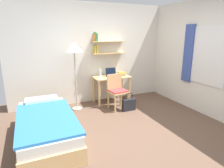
# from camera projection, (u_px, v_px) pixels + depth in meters

# --- Properties ---
(ground_plane) EXTENTS (5.28, 5.28, 0.00)m
(ground_plane) POSITION_uv_depth(u_px,v_px,m) (130.00, 132.00, 3.69)
(ground_plane) COLOR brown
(wall_back) EXTENTS (4.40, 0.27, 2.60)m
(wall_back) POSITION_uv_depth(u_px,v_px,m) (94.00, 54.00, 5.14)
(wall_back) COLOR silver
(wall_back) RESTS_ON ground_plane
(wall_right) EXTENTS (0.10, 4.40, 2.60)m
(wall_right) POSITION_uv_depth(u_px,v_px,m) (213.00, 59.00, 4.16)
(wall_right) COLOR silver
(wall_right) RESTS_ON ground_plane
(bed) EXTENTS (0.92, 1.94, 0.54)m
(bed) POSITION_uv_depth(u_px,v_px,m) (46.00, 127.00, 3.40)
(bed) COLOR tan
(bed) RESTS_ON ground_plane
(desk) EXTENTS (0.96, 0.53, 0.72)m
(desk) POSITION_uv_depth(u_px,v_px,m) (112.00, 82.00, 5.19)
(desk) COLOR tan
(desk) RESTS_ON ground_plane
(desk_chair) EXTENTS (0.47, 0.44, 0.86)m
(desk_chair) POSITION_uv_depth(u_px,v_px,m) (117.00, 90.00, 4.74)
(desk_chair) COLOR tan
(desk_chair) RESTS_ON ground_plane
(standing_lamp) EXTENTS (0.39, 0.39, 1.64)m
(standing_lamp) POSITION_uv_depth(u_px,v_px,m) (74.00, 51.00, 4.45)
(standing_lamp) COLOR #B2A893
(standing_lamp) RESTS_ON ground_plane
(laptop) EXTENTS (0.30, 0.23, 0.22)m
(laptop) POSITION_uv_depth(u_px,v_px,m) (112.00, 74.00, 5.14)
(laptop) COLOR black
(laptop) RESTS_ON desk
(water_bottle) EXTENTS (0.06, 0.06, 0.22)m
(water_bottle) POSITION_uv_depth(u_px,v_px,m) (100.00, 73.00, 5.02)
(water_bottle) COLOR silver
(water_bottle) RESTS_ON desk
(book_stack) EXTENTS (0.18, 0.24, 0.09)m
(book_stack) POSITION_uv_depth(u_px,v_px,m) (121.00, 74.00, 5.26)
(book_stack) COLOR orange
(book_stack) RESTS_ON desk
(handbag) EXTENTS (0.33, 0.12, 0.45)m
(handbag) POSITION_uv_depth(u_px,v_px,m) (129.00, 104.00, 4.70)
(handbag) COLOR #232328
(handbag) RESTS_ON ground_plane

